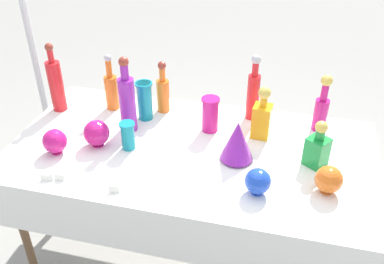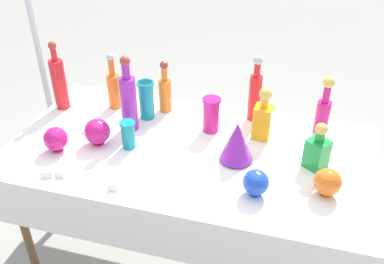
{
  "view_description": "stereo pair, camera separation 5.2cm",
  "coord_description": "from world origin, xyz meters",
  "px_view_note": "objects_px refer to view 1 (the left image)",
  "views": [
    {
      "loc": [
        0.43,
        -1.73,
        2.03
      ],
      "look_at": [
        0.0,
        0.0,
        0.86
      ],
      "focal_mm": 40.0,
      "sensor_mm": 36.0,
      "label": 1
    },
    {
      "loc": [
        0.48,
        -1.72,
        2.03
      ],
      "look_at": [
        0.0,
        0.0,
        0.86
      ],
      "focal_mm": 40.0,
      "sensor_mm": 36.0,
      "label": 2
    }
  ],
  "objects_px": {
    "canopy_pole": "(31,41)",
    "round_bowl_1": "(55,141)",
    "tall_bottle_2": "(127,101)",
    "round_bowl_2": "(258,181)",
    "tall_bottle_5": "(253,92)",
    "tall_bottle_3": "(56,84)",
    "round_bowl_3": "(96,133)",
    "round_bowl_0": "(329,179)",
    "square_decanter_0": "(262,117)",
    "tall_bottle_1": "(322,107)",
    "slender_vase_1": "(210,113)",
    "square_decanter_1": "(317,148)",
    "slender_vase_2": "(145,100)",
    "slender_vase_0": "(128,135)",
    "tall_bottle_0": "(111,89)",
    "tall_bottle_4": "(163,92)",
    "fluted_vase_0": "(237,141)"
  },
  "relations": [
    {
      "from": "canopy_pole",
      "to": "round_bowl_1",
      "type": "bearing_deg",
      "value": -53.96
    },
    {
      "from": "tall_bottle_2",
      "to": "round_bowl_2",
      "type": "bearing_deg",
      "value": -25.99
    },
    {
      "from": "tall_bottle_5",
      "to": "tall_bottle_3",
      "type": "bearing_deg",
      "value": -171.07
    },
    {
      "from": "round_bowl_3",
      "to": "round_bowl_0",
      "type": "bearing_deg",
      "value": -4.55
    },
    {
      "from": "tall_bottle_2",
      "to": "square_decanter_0",
      "type": "relative_size",
      "value": 1.45
    },
    {
      "from": "tall_bottle_1",
      "to": "slender_vase_1",
      "type": "bearing_deg",
      "value": -165.28
    },
    {
      "from": "tall_bottle_2",
      "to": "round_bowl_0",
      "type": "xyz_separation_m",
      "value": [
        1.04,
        -0.28,
        -0.11
      ]
    },
    {
      "from": "square_decanter_1",
      "to": "square_decanter_0",
      "type": "bearing_deg",
      "value": 146.82
    },
    {
      "from": "square_decanter_0",
      "to": "slender_vase_2",
      "type": "xyz_separation_m",
      "value": [
        -0.65,
        0.03,
        -0.0
      ]
    },
    {
      "from": "slender_vase_1",
      "to": "round_bowl_0",
      "type": "height_order",
      "value": "slender_vase_1"
    },
    {
      "from": "square_decanter_1",
      "to": "round_bowl_0",
      "type": "bearing_deg",
      "value": -74.65
    },
    {
      "from": "tall_bottle_1",
      "to": "canopy_pole",
      "type": "xyz_separation_m",
      "value": [
        -1.86,
        0.26,
        0.09
      ]
    },
    {
      "from": "slender_vase_0",
      "to": "square_decanter_0",
      "type": "bearing_deg",
      "value": 23.16
    },
    {
      "from": "tall_bottle_0",
      "to": "tall_bottle_4",
      "type": "distance_m",
      "value": 0.3
    },
    {
      "from": "tall_bottle_2",
      "to": "fluted_vase_0",
      "type": "distance_m",
      "value": 0.63
    },
    {
      "from": "tall_bottle_0",
      "to": "slender_vase_1",
      "type": "xyz_separation_m",
      "value": [
        0.61,
        -0.1,
        -0.02
      ]
    },
    {
      "from": "tall_bottle_1",
      "to": "fluted_vase_0",
      "type": "bearing_deg",
      "value": -135.75
    },
    {
      "from": "round_bowl_1",
      "to": "fluted_vase_0",
      "type": "bearing_deg",
      "value": 10.19
    },
    {
      "from": "tall_bottle_4",
      "to": "round_bowl_1",
      "type": "xyz_separation_m",
      "value": [
        -0.4,
        -0.53,
        -0.05
      ]
    },
    {
      "from": "round_bowl_2",
      "to": "round_bowl_3",
      "type": "xyz_separation_m",
      "value": [
        -0.84,
        0.17,
        0.01
      ]
    },
    {
      "from": "tall_bottle_3",
      "to": "fluted_vase_0",
      "type": "bearing_deg",
      "value": -12.6
    },
    {
      "from": "slender_vase_2",
      "to": "round_bowl_0",
      "type": "bearing_deg",
      "value": -22.28
    },
    {
      "from": "slender_vase_0",
      "to": "round_bowl_0",
      "type": "xyz_separation_m",
      "value": [
        0.98,
        -0.1,
        -0.01
      ]
    },
    {
      "from": "tall_bottle_4",
      "to": "slender_vase_0",
      "type": "xyz_separation_m",
      "value": [
        -0.06,
        -0.41,
        -0.04
      ]
    },
    {
      "from": "tall_bottle_4",
      "to": "square_decanter_1",
      "type": "height_order",
      "value": "tall_bottle_4"
    },
    {
      "from": "square_decanter_0",
      "to": "tall_bottle_4",
      "type": "bearing_deg",
      "value": 167.13
    },
    {
      "from": "tall_bottle_3",
      "to": "round_bowl_1",
      "type": "distance_m",
      "value": 0.46
    },
    {
      "from": "slender_vase_1",
      "to": "round_bowl_0",
      "type": "distance_m",
      "value": 0.71
    },
    {
      "from": "slender_vase_2",
      "to": "round_bowl_1",
      "type": "xyz_separation_m",
      "value": [
        -0.33,
        -0.43,
        -0.05
      ]
    },
    {
      "from": "square_decanter_0",
      "to": "slender_vase_0",
      "type": "xyz_separation_m",
      "value": [
        -0.64,
        -0.27,
        -0.04
      ]
    },
    {
      "from": "square_decanter_0",
      "to": "round_bowl_1",
      "type": "distance_m",
      "value": 1.06
    },
    {
      "from": "slender_vase_1",
      "to": "slender_vase_2",
      "type": "relative_size",
      "value": 0.87
    },
    {
      "from": "square_decanter_0",
      "to": "canopy_pole",
      "type": "relative_size",
      "value": 0.12
    },
    {
      "from": "fluted_vase_0",
      "to": "round_bowl_1",
      "type": "relative_size",
      "value": 1.65
    },
    {
      "from": "tall_bottle_1",
      "to": "square_decanter_1",
      "type": "relative_size",
      "value": 1.34
    },
    {
      "from": "tall_bottle_3",
      "to": "canopy_pole",
      "type": "distance_m",
      "value": 0.56
    },
    {
      "from": "tall_bottle_3",
      "to": "slender_vase_0",
      "type": "height_order",
      "value": "tall_bottle_3"
    },
    {
      "from": "tall_bottle_1",
      "to": "round_bowl_2",
      "type": "bearing_deg",
      "value": -113.54
    },
    {
      "from": "round_bowl_2",
      "to": "canopy_pole",
      "type": "xyz_separation_m",
      "value": [
        -1.6,
        0.87,
        0.17
      ]
    },
    {
      "from": "tall_bottle_5",
      "to": "round_bowl_3",
      "type": "bearing_deg",
      "value": -147.7
    },
    {
      "from": "slender_vase_2",
      "to": "round_bowl_3",
      "type": "xyz_separation_m",
      "value": [
        -0.15,
        -0.31,
        -0.04
      ]
    },
    {
      "from": "tall_bottle_1",
      "to": "round_bowl_0",
      "type": "bearing_deg",
      "value": -85.84
    },
    {
      "from": "tall_bottle_3",
      "to": "slender_vase_1",
      "type": "xyz_separation_m",
      "value": [
        0.9,
        -0.01,
        -0.06
      ]
    },
    {
      "from": "tall_bottle_5",
      "to": "fluted_vase_0",
      "type": "relative_size",
      "value": 1.79
    },
    {
      "from": "slender_vase_1",
      "to": "fluted_vase_0",
      "type": "relative_size",
      "value": 0.91
    },
    {
      "from": "tall_bottle_2",
      "to": "square_decanter_1",
      "type": "bearing_deg",
      "value": -4.78
    },
    {
      "from": "square_decanter_1",
      "to": "tall_bottle_2",
      "type": "bearing_deg",
      "value": 175.22
    },
    {
      "from": "slender_vase_2",
      "to": "tall_bottle_5",
      "type": "bearing_deg",
      "value": 14.39
    },
    {
      "from": "round_bowl_2",
      "to": "round_bowl_3",
      "type": "relative_size",
      "value": 0.88
    },
    {
      "from": "round_bowl_1",
      "to": "tall_bottle_3",
      "type": "bearing_deg",
      "value": 116.01
    }
  ]
}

